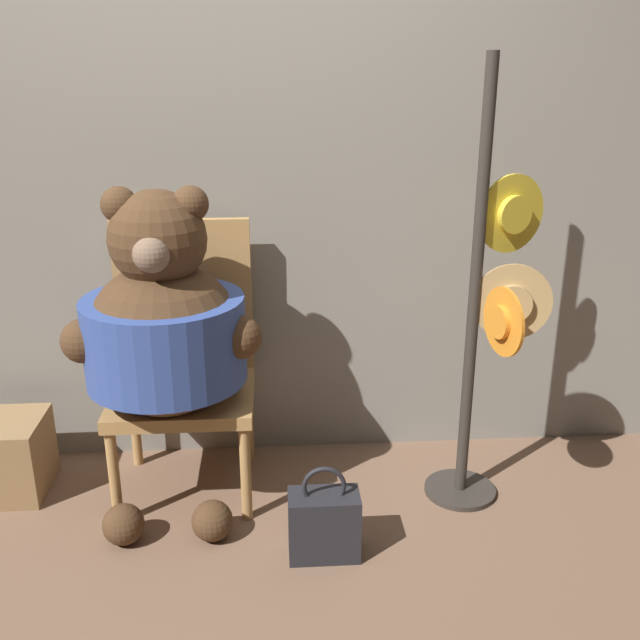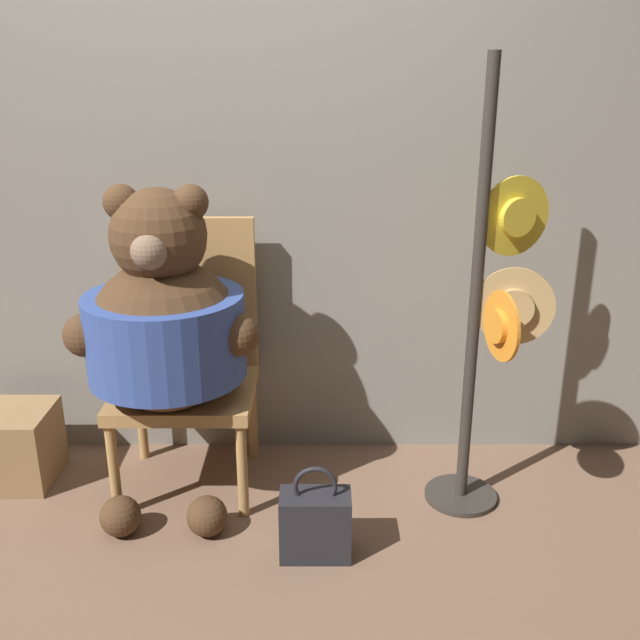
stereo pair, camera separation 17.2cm
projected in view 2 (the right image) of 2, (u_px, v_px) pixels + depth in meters
ground_plane at (190, 544)px, 2.52m from camera, size 14.00×14.00×0.00m
wall_back at (204, 161)px, 2.82m from camera, size 8.00×0.10×2.49m
chair at (189, 353)px, 2.81m from camera, size 0.53×0.48×1.05m
teddy_bear at (166, 326)px, 2.58m from camera, size 0.70×0.62×1.22m
hat_display_rack at (493, 320)px, 2.53m from camera, size 0.41×0.45×1.65m
handbag_on_ground at (317, 523)px, 2.43m from camera, size 0.24×0.13×0.35m
wooden_crate at (17, 445)px, 2.88m from camera, size 0.31×0.31×0.31m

